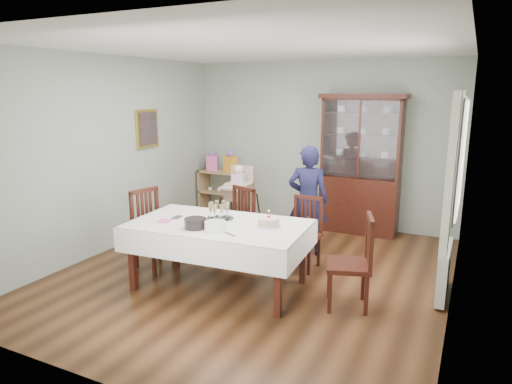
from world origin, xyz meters
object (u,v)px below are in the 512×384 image
Objects in this scene: woman at (308,200)px; gift_bag_orange at (230,162)px; dining_table at (219,255)px; high_chair at (239,209)px; sideboard at (223,192)px; chair_far_left at (235,237)px; chair_end_left at (155,245)px; chair_end_right at (349,280)px; birthday_cake at (269,222)px; chair_far_right at (302,247)px; champagne_tray at (219,214)px; china_cabinet at (361,162)px; gift_bag_pink at (212,161)px.

gift_bag_orange is at bearing -46.30° from woman.
high_chair reaches higher than dining_table.
sideboard is 2.30m from chair_far_left.
dining_table is 2.07× the size of chair_end_left.
chair_far_left is 0.91m from high_chair.
chair_end_right is 3.57× the size of birthday_cake.
champagne_tray is (-0.73, -0.83, 0.55)m from chair_far_right.
dining_table is at bearing -61.00° from sideboard.
champagne_tray reaches higher than chair_far_left.
birthday_cake is 3.31m from gift_bag_orange.
dining_table is 1.85m from high_chair.
dining_table is at bearing -122.05° from chair_far_right.
woman is at bearing -34.16° from gift_bag_orange.
chair_far_right is at bearing -98.42° from china_cabinet.
sideboard is 2.30× the size of gift_bag_orange.
chair_end_right is at bearing 113.05° from woman.
chair_far_right is 1.54m from high_chair.
gift_bag_orange reaches higher than chair_end_left.
champagne_tray is 0.63m from birthday_cake.
chair_end_right is at bearing 1.82° from birthday_cake.
chair_end_right reaches higher than chair_far_left.
chair_far_right is 1.88m from chair_end_left.
high_chair is at bearing -146.19° from china_cabinet.
china_cabinet is 1.93× the size of high_chair.
chair_end_left is 2.56× the size of gift_bag_orange.
chair_far_right is 2.32× the size of gift_bag_orange.
china_cabinet is 1.42m from woman.
sideboard is (-2.50, 0.02, -0.72)m from china_cabinet.
china_cabinet is at bearing 30.38° from high_chair.
high_chair is at bearing -55.26° from gift_bag_orange.
woman is 1.34× the size of high_chair.
gift_bag_orange is (-2.33, 0.00, -0.15)m from china_cabinet.
chair_far_left is 1.11m from woman.
chair_end_right is 1.05m from birthday_cake.
woman reaches higher than chair_end_left.
chair_end_left is at bearing -116.82° from chair_far_left.
high_chair is (-0.37, 0.82, 0.16)m from chair_far_left.
china_cabinet reaches higher than dining_table.
champagne_tray reaches higher than sideboard.
woman is at bearing -162.63° from chair_end_right.
gift_bag_orange reaches higher than champagne_tray.
gift_bag_pink is at bearing -41.70° from woman.
chair_end_right is at bearing 6.04° from dining_table.
gift_bag_pink is (-2.44, 1.84, 0.69)m from chair_far_right.
birthday_cake is (0.85, -0.78, 0.53)m from chair_far_left.
china_cabinet is 2.29× the size of chair_far_left.
chair_far_right is (0.95, 0.05, -0.01)m from chair_far_left.
dining_table is 0.46m from champagne_tray.
high_chair is 2.04m from birthday_cake.
chair_end_right is at bearing -5.30° from chair_far_left.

